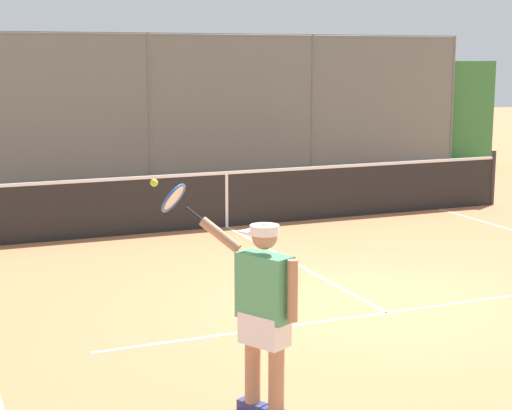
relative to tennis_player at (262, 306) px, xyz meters
The scene contains 5 objects.
ground_plane 3.52m from the tennis_player, 134.72° to the right, with size 60.00×60.00×0.00m, color #C67A4C.
court_line_markings 3.03m from the tennis_player, 145.95° to the right, with size 8.76×9.55×0.01m.
fence_backdrop 12.94m from the tennis_player, 100.64° to the right, with size 19.10×1.37×3.40m.
tennis_net 7.62m from the tennis_player, 108.30° to the right, with size 11.25×0.09×1.07m.
tennis_player is the anchor object (origin of this frame).
Camera 1 is at (4.86, 8.26, 2.90)m, focal length 58.11 mm.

